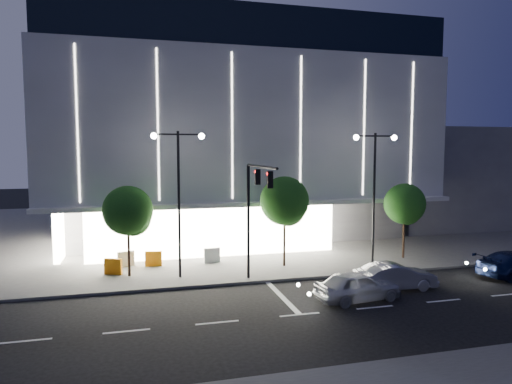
{
  "coord_description": "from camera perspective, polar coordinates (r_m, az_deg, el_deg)",
  "views": [
    {
      "loc": [
        -5.38,
        -21.51,
        7.88
      ],
      "look_at": [
        2.47,
        8.61,
        5.0
      ],
      "focal_mm": 32.0,
      "sensor_mm": 36.0,
      "label": 1
    }
  ],
  "objects": [
    {
      "name": "ground",
      "position": [
        23.53,
        -0.55,
        -14.28
      ],
      "size": [
        160.0,
        160.0,
        0.0
      ],
      "primitive_type": "plane",
      "color": "black",
      "rests_on": "ground"
    },
    {
      "name": "sidewalk_museum",
      "position": [
        47.33,
        -1.73,
        -4.2
      ],
      "size": [
        70.0,
        40.0,
        0.15
      ],
      "primitive_type": "cube",
      "color": "#474747",
      "rests_on": "ground"
    },
    {
      "name": "museum",
      "position": [
        44.63,
        -3.83,
        7.07
      ],
      "size": [
        30.0,
        25.8,
        18.0
      ],
      "color": "#4C4C51",
      "rests_on": "ground"
    },
    {
      "name": "annex_building",
      "position": [
        55.35,
        19.97,
        1.99
      ],
      "size": [
        16.0,
        20.0,
        10.0
      ],
      "primitive_type": "cube",
      "color": "#4C4C51",
      "rests_on": "ground"
    },
    {
      "name": "traffic_mast",
      "position": [
        25.81,
        -0.21,
        -1.06
      ],
      "size": [
        0.33,
        5.89,
        7.07
      ],
      "color": "black",
      "rests_on": "ground"
    },
    {
      "name": "street_lamp_west",
      "position": [
        27.68,
        -9.64,
        1.23
      ],
      "size": [
        3.16,
        0.36,
        9.0
      ],
      "color": "black",
      "rests_on": "ground"
    },
    {
      "name": "street_lamp_east",
      "position": [
        31.57,
        14.58,
        1.62
      ],
      "size": [
        3.16,
        0.36,
        9.0
      ],
      "color": "black",
      "rests_on": "ground"
    },
    {
      "name": "tree_left",
      "position": [
        28.79,
        -15.67,
        -2.59
      ],
      "size": [
        3.02,
        3.02,
        5.72
      ],
      "color": "black",
      "rests_on": "ground"
    },
    {
      "name": "tree_mid",
      "position": [
        30.25,
        3.62,
        -1.46
      ],
      "size": [
        3.25,
        3.25,
        6.15
      ],
      "color": "black",
      "rests_on": "ground"
    },
    {
      "name": "tree_right",
      "position": [
        34.18,
        18.1,
        -1.69
      ],
      "size": [
        2.91,
        2.91,
        5.51
      ],
      "color": "black",
      "rests_on": "ground"
    },
    {
      "name": "car_lead",
      "position": [
        24.91,
        12.57,
        -11.4
      ],
      "size": [
        4.78,
        2.37,
        1.57
      ],
      "primitive_type": "imported",
      "rotation": [
        0.0,
        0.0,
        1.69
      ],
      "color": "#AEB1B7",
      "rests_on": "ground"
    },
    {
      "name": "car_second",
      "position": [
        27.35,
        17.03,
        -10.06
      ],
      "size": [
        4.62,
        1.78,
        1.5
      ],
      "primitive_type": "imported",
      "rotation": [
        0.0,
        0.0,
        1.53
      ],
      "color": "#B1B2B9",
      "rests_on": "ground"
    },
    {
      "name": "barrier_a",
      "position": [
        30.05,
        -17.42,
        -8.88
      ],
      "size": [
        1.11,
        0.65,
        1.0
      ],
      "primitive_type": "cube",
      "rotation": [
        0.0,
        0.0,
        -0.39
      ],
      "color": "orange",
      "rests_on": "sidewalk_museum"
    },
    {
      "name": "barrier_b",
      "position": [
        31.9,
        -15.96,
        -8.02
      ],
      "size": [
        1.13,
        0.55,
        1.0
      ],
      "primitive_type": "cube",
      "rotation": [
        0.0,
        0.0,
        0.28
      ],
      "color": "silver",
      "rests_on": "sidewalk_museum"
    },
    {
      "name": "barrier_c",
      "position": [
        31.45,
        -12.69,
        -8.13
      ],
      "size": [
        1.13,
        0.42,
        1.0
      ],
      "primitive_type": "cube",
      "rotation": [
        0.0,
        0.0,
        -0.15
      ],
      "color": "orange",
      "rests_on": "sidewalk_museum"
    },
    {
      "name": "barrier_d",
      "position": [
        31.84,
        -5.53,
        -7.86
      ],
      "size": [
        1.12,
        0.33,
        1.0
      ],
      "primitive_type": "cube",
      "rotation": [
        0.0,
        0.0,
        0.08
      ],
      "color": "silver",
      "rests_on": "sidewalk_museum"
    }
  ]
}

